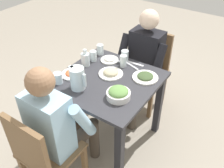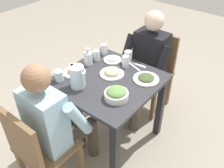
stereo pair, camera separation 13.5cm
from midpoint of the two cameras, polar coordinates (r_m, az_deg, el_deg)
The scene contains 21 objects.
ground_plane at distance 2.62m, azimuth 0.75°, elevation -11.95°, with size 8.00×8.00×0.00m, color gray.
dining_table at distance 2.21m, azimuth 0.87°, elevation -1.78°, with size 0.82×0.82×0.73m.
chair_near at distance 1.96m, azimuth -14.75°, elevation -14.20°, with size 0.40×0.40×0.86m.
chair_far at distance 2.78m, azimuth 11.06°, elevation 3.70°, with size 0.40×0.40×0.86m.
diner_near at distance 1.93m, azimuth -10.75°, elevation -8.01°, with size 0.48×0.53×1.16m.
diner_far at distance 2.55m, azimuth 9.17°, elevation 4.52°, with size 0.48×0.53×1.16m.
water_pitcher at distance 2.00m, azimuth -6.12°, elevation 1.64°, with size 0.16×0.12×0.19m.
salad_bowl at distance 1.90m, azimuth 3.05°, elevation -2.29°, with size 0.19×0.19×0.09m.
plate_beans at distance 2.18m, azimuth 1.75°, elevation 2.57°, with size 0.22×0.22×0.05m.
plate_dolmas at distance 2.14m, azimuth 9.62°, elevation 1.26°, with size 0.22×0.22×0.04m.
plate_yoghurt at distance 2.38m, azimuth 1.75°, elevation 5.67°, with size 0.17×0.17×0.04m.
plate_rice_curry at distance 2.21m, azimuth -6.95°, elevation 2.77°, with size 0.20×0.20×0.04m.
water_glass_by_pitcher at distance 2.37m, azimuth -1.94°, elevation 6.61°, with size 0.06×0.06×0.10m, color silver.
water_glass_far_right at distance 2.12m, azimuth -10.32°, elevation 1.87°, with size 0.08×0.08×0.09m, color silver.
water_glass_center at distance 2.27m, azimuth 4.88°, elevation 5.12°, with size 0.06×0.06×0.11m, color silver.
water_glass_far_left at distance 2.47m, azimuth -0.26°, elevation 7.98°, with size 0.07×0.07×0.10m, color silver.
water_glass_near_right at distance 2.35m, azimuth 5.31°, elevation 6.27°, with size 0.07×0.07×0.11m, color silver.
oil_carafe at distance 2.30m, azimuth -3.84°, elevation 5.75°, with size 0.08×0.08×0.16m.
fork_near at distance 2.37m, azimuth 2.70°, elevation 5.28°, with size 0.17×0.03×0.01m, color silver.
knife_near at distance 2.30m, azimuth 6.68°, elevation 3.99°, with size 0.18×0.02×0.01m, color silver.
fork_far at distance 2.33m, azimuth 7.58°, elevation 4.36°, with size 0.17×0.03×0.01m, color silver.
Camera 2 is at (1.11, -1.33, 1.97)m, focal length 39.80 mm.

